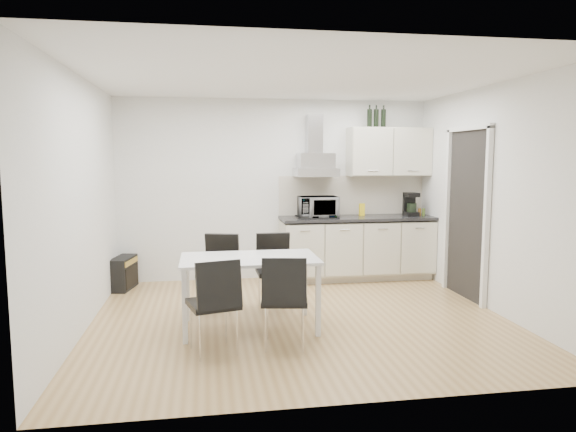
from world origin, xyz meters
The scene contains 15 objects.
ground centered at (0.00, 0.00, 0.00)m, with size 4.50×4.50×0.00m, color tan.
wall_back centered at (0.00, 2.00, 1.30)m, with size 4.50×0.10×2.60m, color white.
wall_front centered at (0.00, -2.00, 1.30)m, with size 4.50×0.10×2.60m, color white.
wall_left centered at (-2.25, 0.00, 1.30)m, with size 0.10×4.00×2.60m, color white.
wall_right centered at (2.25, 0.00, 1.30)m, with size 0.10×4.00×2.60m, color white.
ceiling centered at (0.00, 0.00, 2.60)m, with size 4.50×4.50×0.00m, color white.
doorway centered at (2.21, 0.55, 1.05)m, with size 0.08×1.04×2.10m, color white.
kitchenette centered at (1.19, 1.73, 0.83)m, with size 2.22×0.64×2.52m.
dining_table centered at (-0.57, -0.23, 0.67)m, with size 1.40×0.80×0.75m.
chair_far_left centered at (-0.88, 0.42, 0.44)m, with size 0.44×0.50×0.88m, color black, non-canonical shape.
chair_far_right centered at (-0.22, 0.39, 0.44)m, with size 0.44×0.50×0.88m, color black, non-canonical shape.
chair_near_left centered at (-0.96, -0.83, 0.44)m, with size 0.44×0.50×0.88m, color black, non-canonical shape.
chair_near_right centered at (-0.29, -0.79, 0.44)m, with size 0.44×0.50×0.88m, color black, non-canonical shape.
guitar_amp centered at (-2.12, 1.65, 0.22)m, with size 0.33×0.56×0.44m.
floor_speaker centered at (-0.92, 1.90, 0.16)m, with size 0.20×0.17×0.33m, color black.
Camera 1 is at (-1.00, -5.40, 1.77)m, focal length 32.00 mm.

